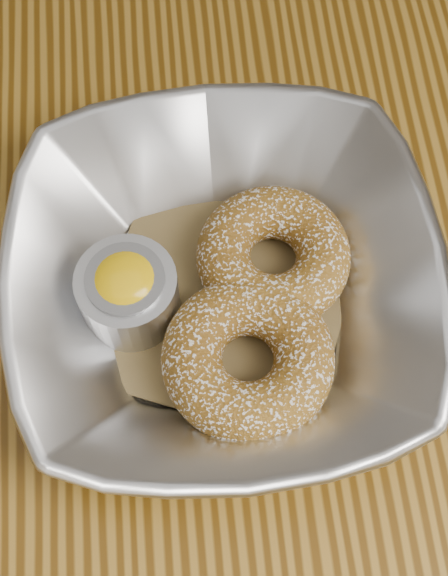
{
  "coord_description": "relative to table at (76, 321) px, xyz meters",
  "views": [
    {
      "loc": [
        0.09,
        -0.24,
        1.21
      ],
      "look_at": [
        0.11,
        -0.04,
        0.78
      ],
      "focal_mm": 50.0,
      "sensor_mm": 36.0,
      "label": 1
    }
  ],
  "objects": [
    {
      "name": "ground_plane",
      "position": [
        0.0,
        0.0,
        -0.65
      ],
      "size": [
        4.0,
        4.0,
        0.0
      ],
      "primitive_type": "plane",
      "color": "#565659",
      "rests_on": "ground"
    },
    {
      "name": "table",
      "position": [
        0.0,
        0.0,
        0.0
      ],
      "size": [
        1.2,
        0.8,
        0.75
      ],
      "color": "brown",
      "rests_on": "ground_plane"
    },
    {
      "name": "serving_bowl",
      "position": [
        0.11,
        -0.04,
        0.13
      ],
      "size": [
        0.25,
        0.25,
        0.06
      ],
      "primitive_type": "imported",
      "color": "#B9BCC1",
      "rests_on": "table"
    },
    {
      "name": "parchment",
      "position": [
        0.11,
        -0.04,
        0.11
      ],
      "size": [
        0.19,
        0.19,
        0.0
      ],
      "primitive_type": "cube",
      "rotation": [
        0.0,
        0.0,
        1.18
      ],
      "color": "brown",
      "rests_on": "table"
    },
    {
      "name": "donut_back",
      "position": [
        0.14,
        -0.02,
        0.13
      ],
      "size": [
        0.11,
        0.11,
        0.03
      ],
      "primitive_type": "torus",
      "rotation": [
        0.0,
        0.0,
        -0.13
      ],
      "color": "brown",
      "rests_on": "parchment"
    },
    {
      "name": "donut_front",
      "position": [
        0.12,
        -0.09,
        0.13
      ],
      "size": [
        0.12,
        0.12,
        0.04
      ],
      "primitive_type": "torus",
      "rotation": [
        0.0,
        0.0,
        -0.21
      ],
      "color": "brown",
      "rests_on": "parchment"
    },
    {
      "name": "ramekin",
      "position": [
        0.05,
        -0.04,
        0.13
      ],
      "size": [
        0.06,
        0.06,
        0.05
      ],
      "color": "#B9BCC1",
      "rests_on": "table"
    }
  ]
}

